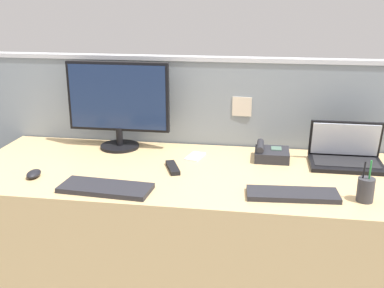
{
  "coord_description": "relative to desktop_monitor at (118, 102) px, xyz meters",
  "views": [
    {
      "loc": [
        0.34,
        -2.1,
        1.54
      ],
      "look_at": [
        0.0,
        0.05,
        0.84
      ],
      "focal_mm": 43.76,
      "sensor_mm": 36.0,
      "label": 1
    }
  ],
  "objects": [
    {
      "name": "desk",
      "position": [
        0.45,
        -0.3,
        -0.62
      ],
      "size": [
        2.19,
        0.83,
        0.72
      ],
      "primitive_type": "cube",
      "color": "tan",
      "rests_on": "ground_plane"
    },
    {
      "name": "cubicle_divider",
      "position": [
        0.45,
        0.16,
        -0.37
      ],
      "size": [
        2.56,
        0.08,
        1.21
      ],
      "color": "gray",
      "rests_on": "ground_plane"
    },
    {
      "name": "desktop_monitor",
      "position": [
        0.0,
        0.0,
        0.0
      ],
      "size": [
        0.56,
        0.21,
        0.48
      ],
      "color": "black",
      "rests_on": "desk"
    },
    {
      "name": "laptop",
      "position": [
        1.2,
        -0.08,
        -0.21
      ],
      "size": [
        0.36,
        0.24,
        0.21
      ],
      "color": "black",
      "rests_on": "desk"
    },
    {
      "name": "desk_phone",
      "position": [
        0.83,
        -0.07,
        -0.23
      ],
      "size": [
        0.17,
        0.17,
        0.09
      ],
      "color": "#232328",
      "rests_on": "desk"
    },
    {
      "name": "keyboard_main",
      "position": [
        0.12,
        -0.59,
        -0.25
      ],
      "size": [
        0.41,
        0.19,
        0.02
      ],
      "primitive_type": "cube",
      "rotation": [
        0.0,
        0.0,
        -0.07
      ],
      "color": "#232328",
      "rests_on": "desk"
    },
    {
      "name": "keyboard_spare",
      "position": [
        0.92,
        -0.53,
        -0.25
      ],
      "size": [
        0.39,
        0.16,
        0.02
      ],
      "primitive_type": "cube",
      "rotation": [
        0.0,
        0.0,
        0.07
      ],
      "color": "#232328",
      "rests_on": "desk"
    },
    {
      "name": "computer_mouse_right_hand",
      "position": [
        -0.27,
        -0.49,
        -0.24
      ],
      "size": [
        0.07,
        0.1,
        0.03
      ],
      "primitive_type": "ellipsoid",
      "rotation": [
        0.0,
        0.0,
        0.08
      ],
      "color": "black",
      "rests_on": "desk"
    },
    {
      "name": "pen_cup",
      "position": [
        1.21,
        -0.53,
        -0.21
      ],
      "size": [
        0.07,
        0.07,
        0.18
      ],
      "color": "#333338",
      "rests_on": "desk"
    },
    {
      "name": "cell_phone_white_slab",
      "position": [
        0.44,
        -0.1,
        -0.26
      ],
      "size": [
        0.1,
        0.15,
        0.01
      ],
      "primitive_type": "cube",
      "rotation": [
        0.0,
        0.0,
        -0.24
      ],
      "color": "silver",
      "rests_on": "desk"
    },
    {
      "name": "tv_remote",
      "position": [
        0.36,
        -0.3,
        -0.25
      ],
      "size": [
        0.1,
        0.17,
        0.02
      ],
      "primitive_type": "cube",
      "rotation": [
        0.0,
        0.0,
        0.37
      ],
      "color": "black",
      "rests_on": "desk"
    }
  ]
}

